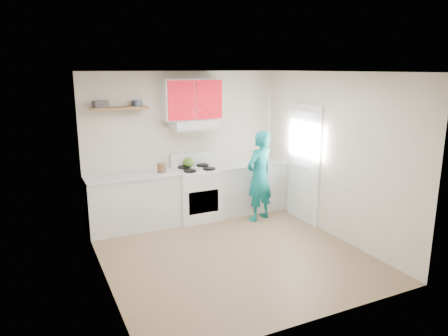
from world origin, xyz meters
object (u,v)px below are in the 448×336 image
stove (197,194)px  person (259,176)px  tin (137,103)px  crock (162,169)px  kettle (188,163)px

stove → person: bearing=-28.1°
tin → crock: tin is taller
crock → person: size_ratio=0.11×
stove → kettle: (-0.09, 0.16, 0.55)m
kettle → person: (1.07, -0.68, -0.21)m
stove → person: (0.98, -0.52, 0.34)m
person → kettle: bearing=-51.9°
tin → crock: 1.16m
crock → person: 1.71m
tin → person: size_ratio=0.10×
kettle → crock: (-0.55, -0.17, -0.02)m
kettle → crock: size_ratio=1.13×
stove → tin: (-0.96, 0.20, 1.62)m
tin → kettle: bearing=-2.4°
kettle → person: size_ratio=0.13×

